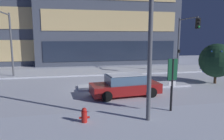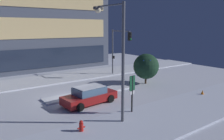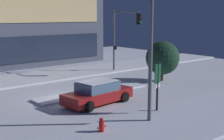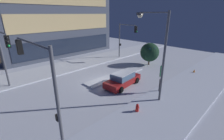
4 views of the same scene
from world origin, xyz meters
The scene contains 10 objects.
ground centered at (0.00, 0.00, 0.00)m, with size 52.00×52.00×0.00m, color silver.
curb_strip_near centered at (0.00, -7.95, 0.07)m, with size 52.00×5.20×0.14m, color silver.
curb_strip_far centered at (0.00, 7.95, 0.07)m, with size 52.00×5.20×0.14m, color silver.
median_strip centered at (2.39, 0.14, 0.07)m, with size 9.00×1.80×0.14m, color silver.
car_near centered at (0.99, -2.30, 0.71)m, with size 4.91×2.43×1.49m.
traffic_light_corner_far_right centered at (9.42, 4.70, 4.13)m, with size 0.32×3.89×6.07m.
street_lamp_arched centered at (0.79, -6.20, 5.11)m, with size 0.66×2.82×7.87m.
fire_hydrant centered at (-2.05, -6.62, 0.40)m, with size 0.48×0.26×0.82m.
parking_info_sign centered at (2.48, -6.00, 1.83)m, with size 0.55×0.15×2.87m.
decorated_tree_median centered at (9.59, -0.10, 1.99)m, with size 2.87×2.92×3.43m.
Camera 3 is at (-10.80, -17.97, 5.61)m, focal length 50.80 mm.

